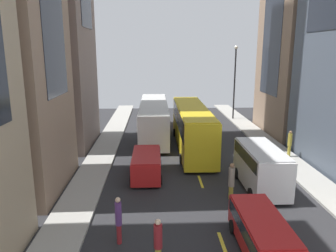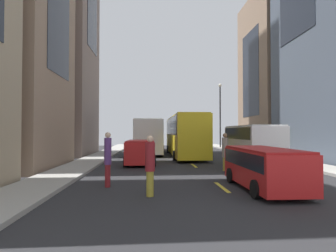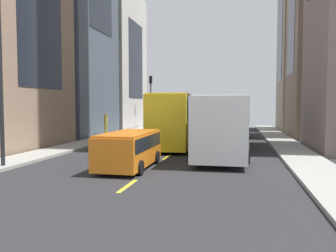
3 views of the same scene
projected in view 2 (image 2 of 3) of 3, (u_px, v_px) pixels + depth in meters
name	position (u px, v px, depth m)	size (l,w,h in m)	color
ground_plane	(182.00, 156.00, 24.77)	(40.54, 40.54, 0.00)	#28282B
sidewalk_west	(101.00, 156.00, 24.32)	(2.17, 44.00, 0.15)	#9E9B93
sidewalk_east	(259.00, 155.00, 25.23)	(2.17, 44.00, 0.15)	#9E9B93
lane_stripe_1	(222.00, 187.00, 10.81)	(0.16, 2.00, 0.01)	yellow
lane_stripe_2	(194.00, 166.00, 17.79)	(0.16, 2.00, 0.01)	yellow
lane_stripe_3	(182.00, 156.00, 24.77)	(0.16, 2.00, 0.01)	yellow
lane_stripe_4	(175.00, 151.00, 31.76)	(0.16, 2.00, 0.01)	yellow
lane_stripe_5	(171.00, 147.00, 38.74)	(0.16, 2.00, 0.01)	yellow
lane_stripe_6	(168.00, 145.00, 45.73)	(0.16, 2.00, 0.01)	yellow
building_east_2	(278.00, 74.00, 31.27)	(6.54, 8.97, 17.57)	#937760
city_bus_white	(149.00, 134.00, 29.12)	(2.80, 12.70, 3.35)	silver
streetcar_yellow	(184.00, 133.00, 25.19)	(2.70, 12.60, 3.59)	yellow
delivery_van_white	(253.00, 143.00, 16.88)	(2.25, 5.17, 2.58)	white
car_red_0	(141.00, 150.00, 18.56)	(2.02, 4.29, 1.62)	red
car_orange_1	(180.00, 141.00, 35.49)	(2.04, 4.68, 1.65)	orange
car_red_2	(263.00, 165.00, 10.45)	(1.92, 4.61, 1.56)	red
pedestrian_crossing_mid	(225.00, 151.00, 15.39)	(0.35, 0.35, 2.12)	gold
pedestrian_waiting_curb	(150.00, 164.00, 9.31)	(0.33, 0.33, 2.06)	gold
pedestrian_crossing_near	(276.00, 143.00, 22.60)	(0.32, 0.32, 2.07)	gold
pedestrian_walking_far	(108.00, 157.00, 10.88)	(0.28, 0.28, 2.17)	maroon
streetlamp_near	(220.00, 109.00, 37.20)	(0.44, 0.44, 8.63)	black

